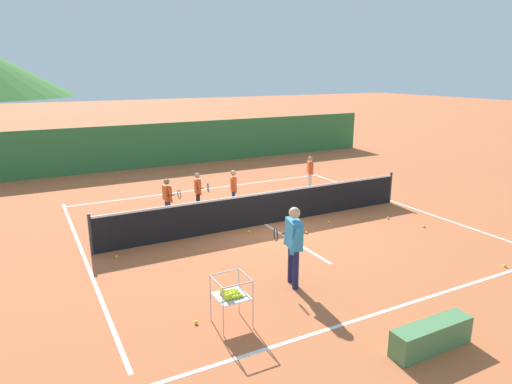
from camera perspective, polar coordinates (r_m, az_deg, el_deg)
ground_plane at (r=13.25m, az=1.18°, el=-4.10°), size 120.00×120.00×0.00m
line_baseline_near at (r=9.32m, az=17.83°, el=-13.53°), size 10.07×0.08×0.01m
line_baseline_far at (r=17.26m, az=-6.27°, el=0.40°), size 10.07×0.08×0.01m
line_sideline_west at (r=11.82m, az=-20.91°, el=-7.56°), size 0.08×9.99×0.01m
line_sideline_east at (r=16.18m, az=16.97°, el=-1.17°), size 0.08×9.99×0.01m
line_service_center at (r=13.25m, az=1.18°, el=-4.09°), size 0.08×6.35×0.01m
tennis_net at (r=13.09m, az=1.19°, el=-2.03°), size 9.74×0.08×1.05m
instructor at (r=9.29m, az=4.74°, el=-5.96°), size 0.44×0.83×1.71m
student_0 at (r=13.60m, az=-11.08°, el=-0.46°), size 0.40×0.61×1.28m
student_1 at (r=14.29m, az=-7.31°, el=0.42°), size 0.41×0.67×1.27m
student_2 at (r=14.43m, az=-2.85°, el=0.74°), size 0.37×0.52×1.30m
student_3 at (r=17.11m, az=6.84°, el=2.84°), size 0.38×0.50×1.26m
ball_cart at (r=8.07m, az=-3.22°, el=-12.78°), size 0.58×0.58×0.90m
tennis_ball_0 at (r=8.40m, az=-7.59°, el=-16.00°), size 0.07×0.07×0.07m
tennis_ball_1 at (r=9.20m, az=-3.98°, el=-12.96°), size 0.07×0.07×0.07m
tennis_ball_2 at (r=11.45m, az=-17.20°, el=-7.79°), size 0.07×0.07×0.07m
tennis_ball_3 at (r=14.27m, az=16.33°, el=-3.16°), size 0.07×0.07×0.07m
tennis_ball_4 at (r=11.92m, az=28.91°, el=-8.14°), size 0.07×0.07×0.07m
tennis_ball_5 at (r=13.49m, az=9.15°, el=-3.79°), size 0.07×0.07×0.07m
tennis_ball_6 at (r=12.58m, az=6.36°, el=-5.08°), size 0.07×0.07×0.07m
tennis_ball_7 at (r=12.53m, az=-0.91°, el=-5.07°), size 0.07×0.07×0.07m
tennis_ball_8 at (r=13.84m, az=20.45°, el=-4.08°), size 0.07×0.07×0.07m
windscreen_fence at (r=21.59m, az=-11.18°, el=5.90°), size 22.14×0.08×2.01m
courtside_bench at (r=8.11m, az=21.25°, el=-16.62°), size 1.50×0.36×0.46m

